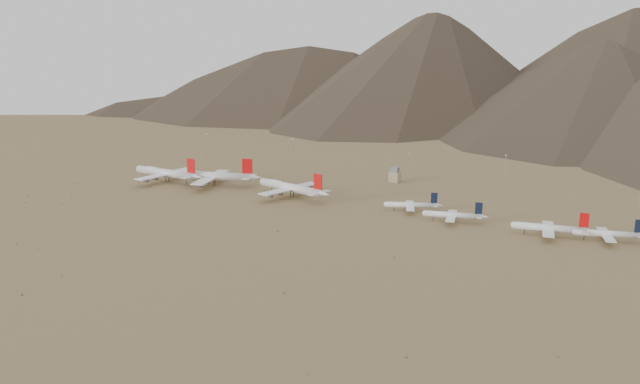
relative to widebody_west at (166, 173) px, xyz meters
The scene contains 15 objects.
ground 136.38m from the widebody_west, 13.77° to the right, with size 3000.00×3000.00×0.00m, color #A38854.
mountain_ridge 889.12m from the widebody_west, 81.33° to the left, with size 4400.00×1000.00×300.00m.
widebody_west is the anchor object (origin of this frame).
widebody_centre 42.18m from the widebody_west, ahead, with size 73.25×58.01×22.37m.
widebody_east 115.74m from the widebody_west, ahead, with size 68.42×53.95×20.74m.
narrowbody_a 207.00m from the widebody_west, ahead, with size 37.17×27.90×12.95m.
narrowbody_b 238.92m from the widebody_west, ahead, with size 40.24×29.58×13.48m.
narrowbody_c 297.21m from the widebody_west, ahead, with size 46.49×33.91×15.45m.
narrowbody_d 326.97m from the widebody_west, ahead, with size 40.38×29.83×13.63m.
control_tower 184.41m from the widebody_west, 28.36° to the left, with size 8.00×8.00×12.00m.
mast_far_west 100.02m from the widebody_west, 109.26° to the left, with size 2.00×0.60×25.70m.
mast_west 119.75m from the widebody_west, 61.94° to the left, with size 2.00×0.60×25.70m.
mast_centre 194.43m from the widebody_west, 24.97° to the left, with size 2.00×0.60×25.70m.
mast_east 267.97m from the widebody_west, 24.17° to the left, with size 2.00×0.60×25.70m.
desert_scrub 161.77m from the widebody_west, 59.42° to the right, with size 414.57×170.61×0.89m.
Camera 1 is at (211.09, -341.49, 106.46)m, focal length 35.00 mm.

